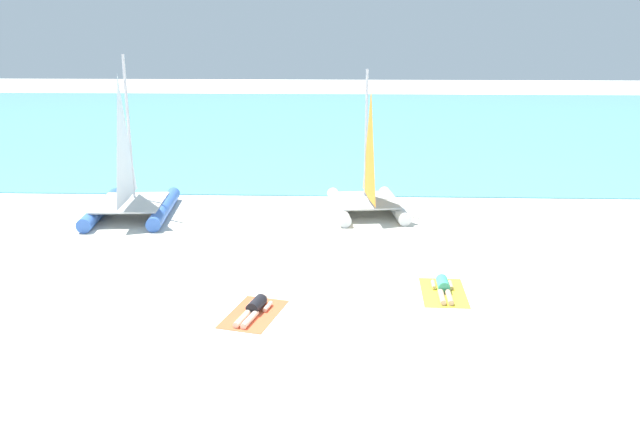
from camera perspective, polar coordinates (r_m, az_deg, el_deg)
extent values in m
plane|color=silver|center=(23.97, 0.43, 0.25)|extent=(120.00, 120.00, 0.00)
cube|color=#5BB2C1|center=(45.59, 1.33, 7.80)|extent=(120.00, 40.00, 0.05)
cylinder|color=white|center=(23.73, 1.61, 0.63)|extent=(0.92, 3.89, 0.44)
cylinder|color=white|center=(24.04, 6.41, 0.73)|extent=(0.92, 3.89, 0.44)
cube|color=silver|center=(23.62, 4.11, 1.15)|extent=(2.32, 2.71, 0.06)
cylinder|color=silver|center=(23.68, 4.01, 6.81)|extent=(0.09, 0.09, 4.60)
pyramid|color=orange|center=(22.82, 4.35, 6.10)|extent=(0.31, 2.01, 3.86)
cylinder|color=blue|center=(24.55, -18.45, 0.38)|extent=(0.88, 4.28, 0.49)
cylinder|color=blue|center=(24.05, -13.33, 0.46)|extent=(0.88, 4.28, 0.49)
cube|color=silver|center=(24.02, -16.07, 0.92)|extent=(2.47, 2.92, 0.06)
cylinder|color=silver|center=(24.11, -16.21, 7.05)|extent=(0.10, 0.10, 5.07)
pyramid|color=white|center=(23.16, -16.73, 6.29)|extent=(0.27, 2.23, 4.26)
cube|color=#EA5933|center=(15.63, -5.77, -8.64)|extent=(1.53, 2.11, 0.01)
cylinder|color=black|center=(15.74, -5.51, -7.84)|extent=(0.44, 0.67, 0.30)
sphere|color=beige|center=(16.09, -4.96, -7.28)|extent=(0.22, 0.22, 0.22)
cylinder|color=beige|center=(15.26, -6.73, -9.00)|extent=(0.33, 0.79, 0.14)
cylinder|color=beige|center=(15.19, -6.10, -9.10)|extent=(0.33, 0.79, 0.14)
cylinder|color=beige|center=(15.98, -6.03, -7.82)|extent=(0.21, 0.46, 0.10)
cylinder|color=beige|center=(15.83, -4.54, -8.02)|extent=(0.21, 0.46, 0.10)
cube|color=yellow|center=(17.02, 10.63, -6.74)|extent=(1.16, 1.93, 0.01)
cylinder|color=#3FB28C|center=(17.14, 10.59, -6.00)|extent=(0.32, 0.63, 0.30)
sphere|color=#D8AD84|center=(17.52, 10.44, -5.50)|extent=(0.22, 0.22, 0.22)
cylinder|color=#D8AD84|center=(16.57, 10.50, -7.09)|extent=(0.17, 0.78, 0.14)
cylinder|color=#D8AD84|center=(16.59, 11.12, -7.09)|extent=(0.17, 0.78, 0.14)
cylinder|color=#D8AD84|center=(17.30, 9.79, -6.08)|extent=(0.11, 0.45, 0.10)
cylinder|color=#D8AD84|center=(17.35, 11.24, -6.09)|extent=(0.11, 0.45, 0.10)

